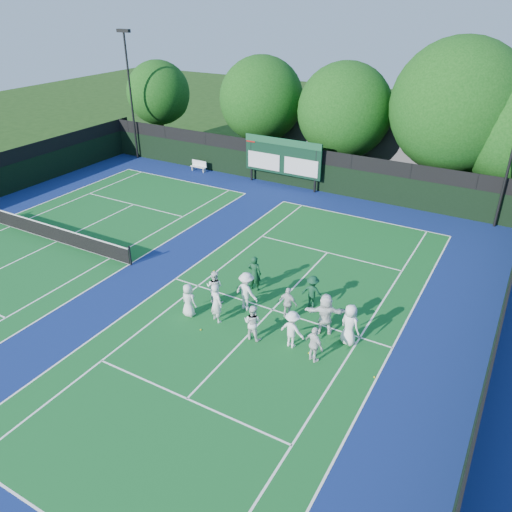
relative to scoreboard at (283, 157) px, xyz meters
The scene contains 31 objects.
ground 17.23m from the scoreboard, 65.78° to the right, with size 120.00×120.00×0.00m, color #19390F.
court_apron 14.78m from the scoreboard, 86.03° to the right, with size 34.00×32.00×0.01m, color navy.
near_court 16.33m from the scoreboard, 64.32° to the right, with size 11.05×23.85×0.01m.
left_court 16.32m from the scoreboard, 115.60° to the right, with size 11.05×23.85×0.01m.
back_fence 1.38m from the scoreboard, 22.25° to the left, with size 34.00×0.08×3.00m.
divider_fence_right 21.68m from the scoreboard, 42.33° to the right, with size 0.08×32.00×3.00m.
scoreboard is the anchor object (origin of this frame).
clubhouse 9.80m from the scoreboard, 59.22° to the left, with size 18.00×6.00×4.00m, color #59585D.
light_pole_left 14.58m from the scoreboard, behind, with size 1.20×0.30×10.12m.
tennis_net 16.26m from the scoreboard, 115.60° to the right, with size 11.30×0.10×1.10m.
bench 7.49m from the scoreboard, behind, with size 1.35×0.38×0.85m.
tree_a 14.91m from the scoreboard, 164.26° to the left, with size 5.48×5.48×7.54m.
tree_b 6.20m from the scoreboard, 133.55° to the left, with size 6.57×6.57×8.50m.
tree_c 5.73m from the scoreboard, 51.91° to the left, with size 6.87×6.87×8.48m.
tree_d 12.04m from the scoreboard, 20.38° to the left, with size 8.65×8.65×10.43m.
tennis_ball_0 18.31m from the scoreboard, 73.69° to the right, with size 0.07×0.07×0.07m, color gold.
tennis_ball_2 20.87m from the scoreboard, 53.29° to the right, with size 0.07×0.07×0.07m, color gold.
tennis_ball_3 13.47m from the scoreboard, 77.95° to the right, with size 0.07×0.07×0.07m, color gold.
tennis_ball_5 19.34m from the scoreboard, 59.64° to the right, with size 0.07×0.07×0.07m, color gold.
player_front_0 17.30m from the scoreboard, 76.56° to the right, with size 0.77×0.50×1.57m, color silver.
player_front_1 17.39m from the scoreboard, 72.20° to the right, with size 0.67×0.44×1.85m, color silver.
player_front_2 18.37m from the scoreboard, 66.61° to the right, with size 0.77×0.60×1.58m, color white.
player_front_3 18.77m from the scoreboard, 61.63° to the right, with size 1.06×0.61×1.63m, color white.
player_front_4 19.69m from the scoreboard, 59.26° to the right, with size 0.91×0.38×1.55m, color white.
player_back_0 16.00m from the scoreboard, 73.98° to the right, with size 0.78×0.61×1.61m, color white.
player_back_1 16.26m from the scoreboard, 68.45° to the right, with size 1.20×0.69×1.85m, color white.
player_back_2 16.78m from the scoreboard, 61.96° to the right, with size 0.87×0.36×1.49m, color silver.
player_back_3 17.87m from the scoreboard, 57.12° to the right, with size 1.72×0.55×1.86m, color white.
player_back_4 18.65m from the scoreboard, 54.49° to the right, with size 0.88×0.58×1.81m, color white.
coach_left 14.61m from the scoreboard, 68.02° to the right, with size 0.66×0.43×1.80m, color #103D21.
coach_right 15.92m from the scoreboard, 57.93° to the right, with size 1.01×0.58×1.56m, color #103B24.
Camera 1 is at (8.64, -15.58, 12.72)m, focal length 35.00 mm.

